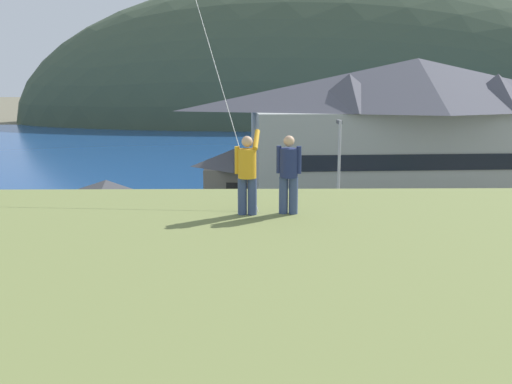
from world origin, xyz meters
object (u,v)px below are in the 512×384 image
(parked_car_lone_by_shed, at_px, (492,298))
(person_companion, at_px, (289,172))
(parked_car_front_row_red, at_px, (438,257))
(parking_light_pole, at_px, (339,175))
(wharf_dock, at_px, (280,179))
(parked_car_back_row_left, at_px, (175,303))
(parked_car_front_row_end, at_px, (19,247))
(person_kite_flyer, at_px, (247,172))
(moored_boat_wharfside, at_px, (241,178))
(harbor_lodge, at_px, (415,130))
(parked_car_mid_row_near, at_px, (355,286))
(storage_shed_waterside, at_px, (235,176))
(parked_car_front_row_silver, at_px, (285,248))
(storage_shed_near_lot, at_px, (109,233))

(parked_car_lone_by_shed, relative_size, person_companion, 2.49)
(parked_car_front_row_red, xyz_separation_m, parking_light_pole, (-4.11, 5.12, 3.18))
(wharf_dock, xyz_separation_m, parked_car_front_row_red, (6.20, -26.25, 0.71))
(parked_car_back_row_left, bearing_deg, parked_car_front_row_end, 139.48)
(parked_car_front_row_red, distance_m, person_kite_flyer, 17.86)
(moored_boat_wharfside, distance_m, person_companion, 39.19)
(harbor_lodge, xyz_separation_m, parked_car_front_row_red, (-3.23, -15.96, -4.77))
(parked_car_lone_by_shed, height_order, person_kite_flyer, person_kite_flyer)
(parked_car_mid_row_near, height_order, person_kite_flyer, person_kite_flyer)
(person_kite_flyer, bearing_deg, parked_car_back_row_left, 108.57)
(moored_boat_wharfside, xyz_separation_m, parked_car_mid_row_near, (5.03, -28.54, 0.34))
(storage_shed_waterside, bearing_deg, parked_car_front_row_end, -126.19)
(storage_shed_waterside, xyz_separation_m, parking_light_pole, (6.08, -11.74, 1.99))
(wharf_dock, xyz_separation_m, parked_car_front_row_silver, (-1.10, -24.65, 0.71))
(harbor_lodge, xyz_separation_m, storage_shed_near_lot, (-18.79, -16.97, -3.19))
(harbor_lodge, bearing_deg, parked_car_lone_by_shed, -97.61)
(parking_light_pole, xyz_separation_m, person_kite_flyer, (-5.10, -18.99, 3.27))
(parked_car_lone_by_shed, relative_size, parked_car_front_row_end, 1.01)
(parked_car_lone_by_shed, bearing_deg, harbor_lodge, 82.39)
(parked_car_lone_by_shed, distance_m, parked_car_front_row_red, 5.22)
(harbor_lodge, bearing_deg, moored_boat_wharfside, 145.92)
(moored_boat_wharfside, xyz_separation_m, person_companion, (1.49, -38.58, 6.78))
(storage_shed_waterside, relative_size, parked_car_back_row_left, 1.13)
(parked_car_back_row_left, bearing_deg, storage_shed_near_lot, 128.17)
(harbor_lodge, xyz_separation_m, parking_light_pole, (-7.35, -10.85, -1.60))
(parked_car_front_row_red, bearing_deg, parked_car_front_row_end, 174.16)
(parked_car_mid_row_near, relative_size, person_kite_flyer, 2.27)
(moored_boat_wharfside, distance_m, parked_car_front_row_red, 26.64)
(storage_shed_near_lot, relative_size, parked_car_front_row_red, 1.96)
(wharf_dock, relative_size, parked_car_front_row_red, 2.38)
(storage_shed_near_lot, distance_m, parked_car_back_row_left, 5.91)
(storage_shed_near_lot, xyz_separation_m, parked_car_lone_by_shed, (15.96, -4.19, -1.58))
(storage_shed_waterside, distance_m, moored_boat_wharfside, 8.07)
(parked_car_back_row_left, relative_size, parked_car_front_row_end, 1.01)
(parked_car_front_row_silver, height_order, parked_car_mid_row_near, same)
(wharf_dock, distance_m, parked_car_back_row_left, 32.28)
(harbor_lodge, height_order, wharf_dock, harbor_lodge)
(person_companion, bearing_deg, storage_shed_near_lot, 119.54)
(parked_car_front_row_red, bearing_deg, parked_car_front_row_silver, 167.62)
(storage_shed_near_lot, bearing_deg, person_companion, -60.46)
(parked_car_front_row_silver, bearing_deg, storage_shed_near_lot, -162.46)
(parked_car_lone_by_shed, xyz_separation_m, parked_car_front_row_silver, (-7.70, 6.80, 0.00))
(parked_car_back_row_left, distance_m, parked_car_front_row_red, 13.23)
(parking_light_pole, bearing_deg, parked_car_front_row_silver, -132.16)
(moored_boat_wharfside, bearing_deg, parked_car_mid_row_near, -80.01)
(parked_car_front_row_silver, relative_size, parked_car_mid_row_near, 1.02)
(storage_shed_waterside, distance_m, person_kite_flyer, 31.19)
(parked_car_lone_by_shed, bearing_deg, parking_light_pole, 113.66)
(harbor_lodge, height_order, parked_car_lone_by_shed, harbor_lodge)
(harbor_lodge, relative_size, parked_car_mid_row_near, 6.10)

